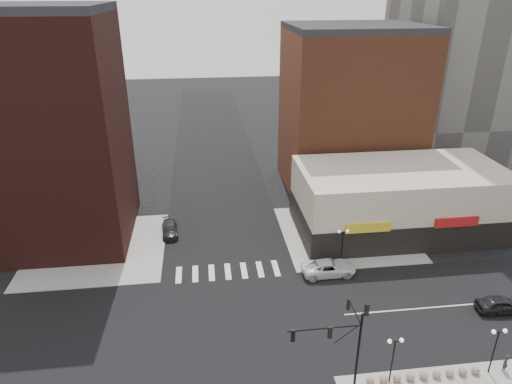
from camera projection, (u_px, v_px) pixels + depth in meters
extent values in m
plane|color=black|center=(235.00, 324.00, 40.43)|extent=(240.00, 240.00, 0.00)
cube|color=black|center=(235.00, 324.00, 40.42)|extent=(200.00, 14.00, 0.02)
cube|color=black|center=(235.00, 324.00, 40.42)|extent=(14.00, 200.00, 0.02)
cube|color=gray|center=(98.00, 249.00, 51.90)|extent=(15.00, 15.00, 0.12)
cube|color=gray|center=(345.00, 233.00, 55.13)|extent=(15.00, 15.00, 0.12)
cube|color=#371511|center=(46.00, 135.00, 49.88)|extent=(16.00, 15.00, 25.00)
cube|color=brown|center=(350.00, 112.00, 64.67)|extent=(18.00, 15.00, 22.00)
cube|color=beige|center=(399.00, 199.00, 54.68)|extent=(24.00, 12.00, 8.00)
cube|color=black|center=(396.00, 216.00, 55.62)|extent=(24.20, 12.20, 3.40)
cylinder|color=black|center=(358.00, 353.00, 32.48)|extent=(0.18, 0.18, 7.00)
cylinder|color=black|center=(325.00, 328.00, 31.16)|extent=(5.20, 0.11, 0.11)
cylinder|color=black|center=(347.00, 334.00, 31.63)|extent=(1.72, 0.06, 1.46)
cylinder|color=black|center=(355.00, 311.00, 32.81)|extent=(0.11, 3.00, 0.11)
cube|color=black|center=(293.00, 336.00, 31.08)|extent=(0.28, 0.18, 0.95)
sphere|color=red|center=(293.00, 332.00, 30.96)|extent=(0.16, 0.16, 0.16)
cube|color=black|center=(330.00, 332.00, 31.37)|extent=(0.28, 0.18, 0.95)
sphere|color=red|center=(330.00, 329.00, 31.25)|extent=(0.16, 0.16, 0.16)
cube|color=black|center=(349.00, 304.00, 34.15)|extent=(0.18, 0.28, 0.95)
sphere|color=red|center=(349.00, 301.00, 34.02)|extent=(0.16, 0.16, 0.16)
cube|color=black|center=(367.00, 310.00, 30.94)|extent=(0.28, 0.18, 0.95)
sphere|color=red|center=(367.00, 306.00, 30.82)|extent=(0.16, 0.16, 0.16)
cylinder|color=black|center=(392.00, 362.00, 33.55)|extent=(0.11, 0.11, 4.00)
cylinder|color=black|center=(395.00, 342.00, 32.76)|extent=(0.90, 0.06, 0.06)
sphere|color=white|center=(390.00, 341.00, 32.67)|extent=(0.32, 0.32, 0.32)
sphere|color=white|center=(402.00, 340.00, 32.77)|extent=(0.32, 0.32, 0.32)
cylinder|color=black|center=(494.00, 352.00, 34.44)|extent=(0.11, 0.11, 4.00)
cylinder|color=black|center=(499.00, 332.00, 33.65)|extent=(0.90, 0.06, 0.06)
sphere|color=white|center=(494.00, 332.00, 33.56)|extent=(0.32, 0.32, 0.32)
sphere|color=white|center=(505.00, 331.00, 33.66)|extent=(0.32, 0.32, 0.32)
cylinder|color=black|center=(342.00, 248.00, 48.12)|extent=(0.11, 0.11, 4.00)
cylinder|color=black|center=(343.00, 232.00, 47.34)|extent=(0.90, 0.06, 0.06)
sphere|color=white|center=(339.00, 232.00, 47.25)|extent=(0.32, 0.32, 0.32)
sphere|color=white|center=(348.00, 231.00, 47.35)|extent=(0.32, 0.32, 0.32)
sphere|color=gray|center=(370.00, 381.00, 34.08)|extent=(0.62, 0.62, 0.62)
sphere|color=gray|center=(384.00, 379.00, 34.19)|extent=(0.62, 0.62, 0.62)
sphere|color=gray|center=(397.00, 378.00, 34.31)|extent=(0.62, 0.62, 0.62)
sphere|color=gray|center=(410.00, 377.00, 34.43)|extent=(0.62, 0.62, 0.62)
sphere|color=gray|center=(424.00, 375.00, 34.54)|extent=(0.62, 0.62, 0.62)
sphere|color=gray|center=(437.00, 374.00, 34.66)|extent=(0.62, 0.62, 0.62)
sphere|color=gray|center=(450.00, 373.00, 34.78)|extent=(0.62, 0.62, 0.62)
sphere|color=gray|center=(463.00, 371.00, 34.90)|extent=(0.62, 0.62, 0.62)
sphere|color=gray|center=(476.00, 370.00, 35.01)|extent=(0.62, 0.62, 0.62)
imported|color=silver|center=(329.00, 268.00, 47.13)|extent=(5.61, 2.65, 1.55)
imported|color=black|center=(502.00, 304.00, 41.69)|extent=(4.68, 2.24, 1.55)
imported|color=black|center=(170.00, 229.00, 54.83)|extent=(2.23, 4.68, 1.32)
imported|color=#28252A|center=(505.00, 363.00, 35.08)|extent=(0.68, 0.64, 1.56)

